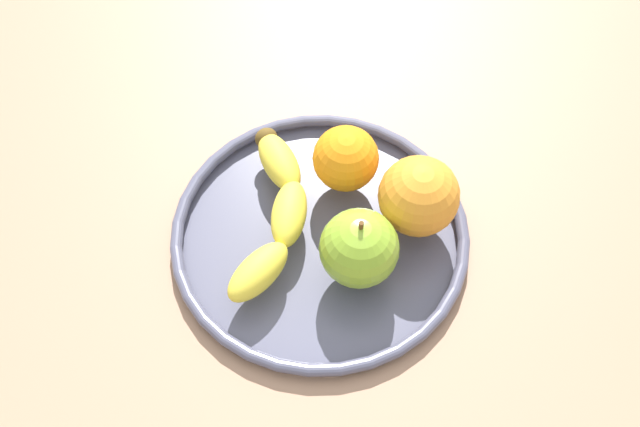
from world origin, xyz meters
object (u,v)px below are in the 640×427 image
banana (275,212)px  orange_center (346,158)px  orange_front_right (419,196)px  fruit_bowl (320,234)px  apple (359,248)px

banana → orange_center: size_ratio=3.11×
banana → orange_center: 8.65cm
orange_front_right → fruit_bowl: bearing=113.9°
fruit_bowl → apple: apple is taller
apple → orange_front_right: apple is taller
orange_center → orange_front_right: (-2.81, -7.73, 0.59)cm
apple → orange_center: apple is taller
fruit_bowl → banana: 5.10cm
banana → apple: bearing=-115.8°
fruit_bowl → orange_center: 7.82cm
banana → orange_front_right: bearing=-81.1°
orange_front_right → orange_center: bearing=70.0°
orange_center → banana: bearing=142.2°
orange_center → fruit_bowl: bearing=173.1°
fruit_bowl → apple: (-3.00, -4.46, 4.53)cm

